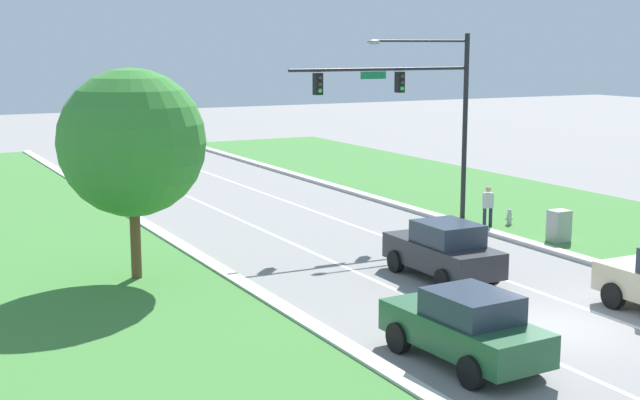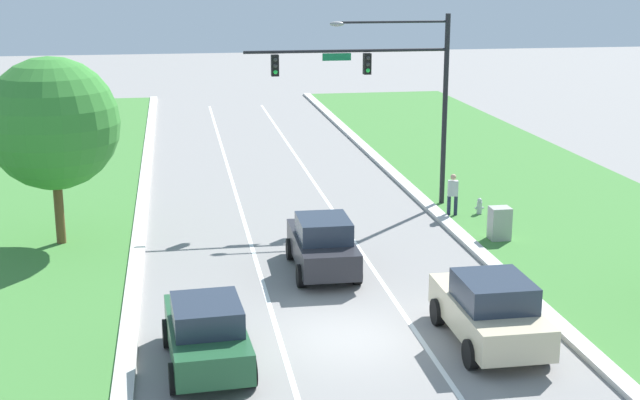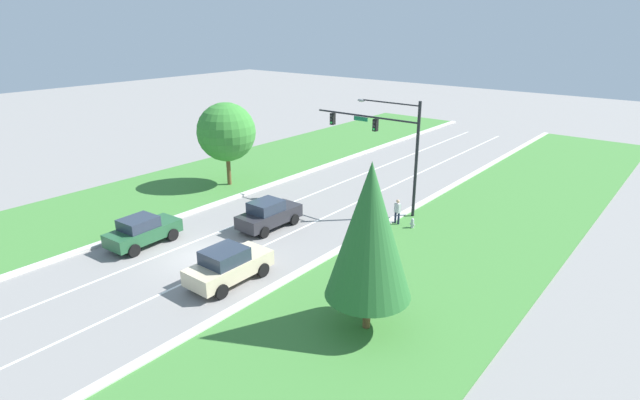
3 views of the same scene
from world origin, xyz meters
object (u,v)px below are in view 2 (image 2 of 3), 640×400
utility_cabinet (500,224)px  charcoal_sedan (323,244)px  pedestrian (453,193)px  fire_hydrant (479,207)px  oak_near_left_tree (53,124)px  champagne_sedan (490,310)px  forest_sedan (207,333)px  traffic_signal_mast (388,80)px

utility_cabinet → charcoal_sedan: bearing=-162.0°
charcoal_sedan → pedestrian: size_ratio=2.55×
fire_hydrant → oak_near_left_tree: (-15.51, -1.23, 3.91)m
champagne_sedan → charcoal_sedan: (-3.26, 6.16, -0.01)m
champagne_sedan → pedestrian: champagne_sedan is taller
pedestrian → fire_hydrant: 1.25m
charcoal_sedan → forest_sedan: 7.43m
traffic_signal_mast → utility_cabinet: (2.85, -5.10, -4.47)m
charcoal_sedan → fire_hydrant: charcoal_sedan is taller
pedestrian → forest_sedan: bearing=61.5°
champagne_sedan → pedestrian: bearing=76.7°
traffic_signal_mast → charcoal_sedan: bearing=-117.5°
charcoal_sedan → traffic_signal_mast: bearing=63.1°
pedestrian → fire_hydrant: bearing=-168.1°
pedestrian → fire_hydrant: pedestrian is taller
pedestrian → oak_near_left_tree: bearing=16.2°
champagne_sedan → charcoal_sedan: bearing=117.7°
utility_cabinet → champagne_sedan: bearing=-112.1°
traffic_signal_mast → fire_hydrant: bearing=-28.7°
utility_cabinet → pedestrian: (-0.66, 3.29, 0.32)m
forest_sedan → utility_cabinet: 13.52m
champagne_sedan → charcoal_sedan: 6.97m
utility_cabinet → traffic_signal_mast: bearing=119.2°
traffic_signal_mast → pedestrian: size_ratio=4.73×
charcoal_sedan → fire_hydrant: 8.95m
forest_sedan → utility_cabinet: forest_sedan is taller
charcoal_sedan → fire_hydrant: size_ratio=6.15×
charcoal_sedan → oak_near_left_tree: size_ratio=0.66×
oak_near_left_tree → charcoal_sedan: bearing=-26.6°
traffic_signal_mast → utility_cabinet: bearing=-60.8°
charcoal_sedan → forest_sedan: (-3.88, -6.34, -0.03)m
forest_sedan → traffic_signal_mast: bearing=57.2°
utility_cabinet → oak_near_left_tree: 15.65m
forest_sedan → oak_near_left_tree: bearing=110.0°
utility_cabinet → fire_hydrant: 3.34m
charcoal_sedan → oak_near_left_tree: bearing=154.0°
champagne_sedan → utility_cabinet: (3.38, 8.32, -0.30)m
traffic_signal_mast → fire_hydrant: (3.28, -1.80, -4.75)m
traffic_signal_mast → utility_cabinet: 7.36m
charcoal_sedan → pedestrian: bearing=43.1°
traffic_signal_mast → charcoal_sedan: 9.19m
forest_sedan → fire_hydrant: size_ratio=6.18×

